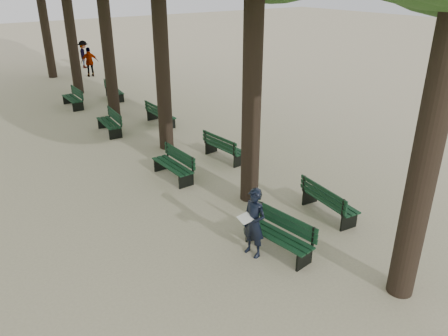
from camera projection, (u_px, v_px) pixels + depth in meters
ground at (280, 268)px, 9.73m from camera, size 120.00×120.00×0.00m
bench_left_0 at (278, 242)px, 10.19m from camera, size 0.79×1.86×0.92m
bench_left_1 at (173, 170)px, 13.90m from camera, size 0.61×1.81×0.92m
bench_left_2 at (109, 127)px, 17.84m from camera, size 0.72×1.84×0.92m
bench_left_3 at (73, 102)px, 21.32m from camera, size 0.59×1.81×0.92m
bench_right_0 at (329, 206)px, 11.75m from camera, size 0.78×1.86×0.92m
bench_right_1 at (225, 152)px, 15.33m from camera, size 0.71×1.84×0.92m
bench_right_2 at (161, 118)px, 18.90m from camera, size 0.58×1.80×0.92m
bench_right_3 at (115, 94)px, 22.71m from camera, size 0.79×1.86×0.92m
man_with_map at (254, 223)px, 9.88m from camera, size 0.66×0.73×1.69m
pedestrian_b at (84, 54)px, 30.02m from camera, size 0.79×1.24×1.84m
pedestrian_c at (90, 62)px, 27.48m from camera, size 1.11×0.54×1.81m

